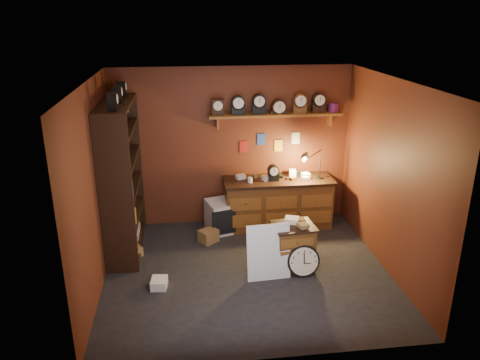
% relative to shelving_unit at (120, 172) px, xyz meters
% --- Properties ---
extents(floor, '(4.00, 4.00, 0.00)m').
position_rel_shelving_unit_xyz_m(floor, '(1.79, -0.98, -1.25)').
color(floor, black).
rests_on(floor, ground).
extents(room_shell, '(4.02, 3.62, 2.71)m').
position_rel_shelving_unit_xyz_m(room_shell, '(1.84, -0.87, 0.47)').
color(room_shell, '#5E2816').
rests_on(room_shell, ground).
extents(shelving_unit, '(0.47, 1.60, 2.58)m').
position_rel_shelving_unit_xyz_m(shelving_unit, '(0.00, 0.00, 0.00)').
color(shelving_unit, black).
rests_on(shelving_unit, ground).
extents(workbench, '(1.86, 0.66, 1.36)m').
position_rel_shelving_unit_xyz_m(workbench, '(2.54, 0.49, -0.78)').
color(workbench, brown).
rests_on(workbench, ground).
extents(low_cabinet, '(0.62, 0.54, 0.75)m').
position_rel_shelving_unit_xyz_m(low_cabinet, '(2.47, -0.92, -0.89)').
color(low_cabinet, brown).
rests_on(low_cabinet, ground).
extents(big_round_clock, '(0.46, 0.16, 0.47)m').
position_rel_shelving_unit_xyz_m(big_round_clock, '(2.56, -1.17, -1.03)').
color(big_round_clock, black).
rests_on(big_round_clock, ground).
extents(white_panel, '(0.62, 0.21, 0.80)m').
position_rel_shelving_unit_xyz_m(white_panel, '(2.07, -1.16, -1.25)').
color(white_panel, silver).
rests_on(white_panel, ground).
extents(mini_fridge, '(0.63, 0.64, 0.53)m').
position_rel_shelving_unit_xyz_m(mini_fridge, '(1.58, 0.41, -0.99)').
color(mini_fridge, silver).
rests_on(mini_fridge, ground).
extents(floor_box_a, '(0.30, 0.29, 0.14)m').
position_rel_shelving_unit_xyz_m(floor_box_a, '(0.14, -0.30, -1.18)').
color(floor_box_a, olive).
rests_on(floor_box_a, ground).
extents(floor_box_b, '(0.24, 0.27, 0.12)m').
position_rel_shelving_unit_xyz_m(floor_box_b, '(0.56, -1.23, -1.19)').
color(floor_box_b, white).
rests_on(floor_box_b, ground).
extents(floor_box_c, '(0.36, 0.35, 0.21)m').
position_rel_shelving_unit_xyz_m(floor_box_c, '(1.31, 0.02, -1.15)').
color(floor_box_c, olive).
rests_on(floor_box_c, ground).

